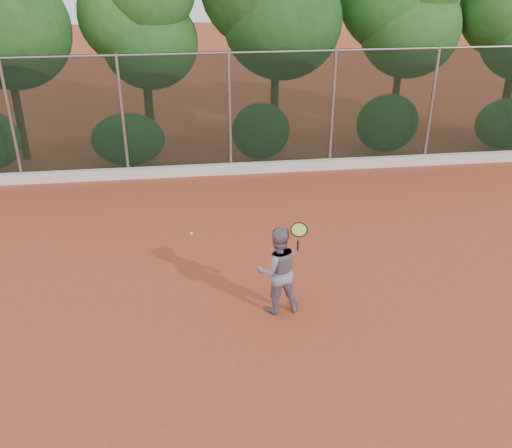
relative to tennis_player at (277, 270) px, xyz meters
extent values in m
plane|color=#A34126|center=(-0.25, 0.11, -0.86)|extent=(80.00, 80.00, 0.00)
cube|color=silver|center=(-0.25, 6.93, -0.71)|extent=(24.00, 0.20, 0.30)
imported|color=slate|center=(0.00, 0.00, 0.00)|extent=(0.89, 0.73, 1.71)
cube|color=black|center=(-0.25, 7.11, 0.89)|extent=(24.00, 0.01, 3.50)
cylinder|color=gray|center=(-0.25, 7.11, 2.59)|extent=(24.00, 0.06, 0.06)
cylinder|color=gray|center=(-6.25, 7.11, 0.89)|extent=(0.09, 0.09, 3.50)
cylinder|color=gray|center=(-3.25, 7.11, 0.89)|extent=(0.09, 0.09, 3.50)
cylinder|color=gray|center=(-0.25, 7.11, 0.89)|extent=(0.09, 0.09, 3.50)
cylinder|color=gray|center=(2.75, 7.11, 0.89)|extent=(0.09, 0.09, 3.50)
cylinder|color=gray|center=(5.75, 7.11, 0.89)|extent=(0.09, 0.09, 3.50)
cylinder|color=#49321C|center=(-6.55, 9.01, 0.59)|extent=(0.24, 0.24, 2.90)
ellipsoid|color=#2D6526|center=(-6.35, 8.91, 3.04)|extent=(3.50, 2.90, 3.40)
cylinder|color=#3A2916|center=(-2.65, 9.41, 0.34)|extent=(0.28, 0.28, 2.40)
ellipsoid|color=#1D501B|center=(-2.45, 9.31, 2.54)|extent=(2.90, 2.40, 2.80)
ellipsoid|color=#265F20|center=(-2.95, 9.61, 3.34)|extent=(3.20, 2.70, 3.10)
cylinder|color=#3D2B17|center=(1.35, 9.11, 0.64)|extent=(0.26, 0.26, 3.00)
ellipsoid|color=#285F24|center=(1.55, 9.01, 3.14)|extent=(3.60, 3.00, 3.50)
cylinder|color=#46321A|center=(5.45, 9.31, 0.49)|extent=(0.24, 0.24, 2.70)
ellipsoid|color=#22551D|center=(5.65, 9.21, 2.84)|extent=(3.20, 2.70, 3.10)
cylinder|color=#3E2B18|center=(9.15, 8.91, 0.39)|extent=(0.28, 0.28, 2.50)
ellipsoid|color=#35772D|center=(8.85, 9.11, 3.44)|extent=(3.30, 2.80, 3.20)
ellipsoid|color=#2A6D29|center=(-3.25, 7.91, -0.01)|extent=(2.20, 1.16, 1.60)
ellipsoid|color=#285F24|center=(0.75, 7.91, 0.09)|extent=(1.80, 1.04, 1.76)
ellipsoid|color=#276024|center=(4.75, 7.91, 0.19)|extent=(2.00, 1.10, 1.84)
ellipsoid|color=#2F762D|center=(8.75, 7.91, 0.04)|extent=(2.16, 1.12, 1.64)
cylinder|color=black|center=(0.35, -0.07, 0.52)|extent=(0.07, 0.19, 0.29)
torus|color=black|center=(0.35, -0.13, 0.87)|extent=(0.36, 0.33, 0.18)
cylinder|color=#A6C73A|center=(0.35, -0.13, 0.87)|extent=(0.30, 0.28, 0.14)
sphere|color=#B6DC32|center=(-1.52, 0.47, 0.60)|extent=(0.07, 0.07, 0.07)
camera|label=1|loc=(-1.49, -8.75, 5.44)|focal=40.00mm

